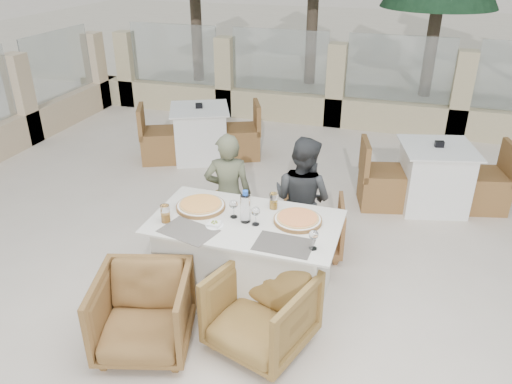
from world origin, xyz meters
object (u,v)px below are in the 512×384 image
(olive_dish, at_px, (214,224))
(armchair_far_left, at_px, (233,223))
(wine_glass_corner, at_px, (314,239))
(bg_table_b, at_px, (434,177))
(dining_table, at_px, (246,259))
(bg_table_a, at_px, (200,134))
(pizza_right, at_px, (298,219))
(water_bottle, at_px, (245,206))
(diner_right, at_px, (302,199))
(pizza_left, at_px, (201,205))
(beer_glass_right, at_px, (274,201))
(wine_glass_centre, at_px, (234,208))
(diner_left, at_px, (228,195))
(armchair_near_right, at_px, (261,311))
(armchair_far_right, at_px, (313,225))
(beer_glass_left, at_px, (165,214))
(armchair_near_left, at_px, (143,313))
(wine_glass_near, at_px, (256,215))

(olive_dish, xyz_separation_m, armchair_far_left, (-0.16, 0.89, -0.51))
(wine_glass_corner, height_order, bg_table_b, wine_glass_corner)
(dining_table, xyz_separation_m, bg_table_a, (-1.65, 2.83, 0.00))
(pizza_right, xyz_separation_m, water_bottle, (-0.42, -0.13, 0.12))
(pizza_right, xyz_separation_m, bg_table_a, (-2.07, 2.72, -0.41))
(pizza_right, xyz_separation_m, wine_glass_corner, (0.21, -0.37, 0.07))
(bg_table_a, bearing_deg, wine_glass_corner, -77.62)
(water_bottle, distance_m, diner_right, 0.88)
(pizza_left, xyz_separation_m, beer_glass_right, (0.62, 0.19, 0.04))
(water_bottle, relative_size, wine_glass_centre, 1.58)
(water_bottle, bearing_deg, wine_glass_centre, 161.72)
(bg_table_a, bearing_deg, armchair_far_left, -83.11)
(diner_right, bearing_deg, diner_left, 28.50)
(armchair_near_right, bearing_deg, dining_table, 137.08)
(water_bottle, bearing_deg, beer_glass_right, 61.10)
(dining_table, xyz_separation_m, wine_glass_centre, (-0.12, 0.03, 0.48))
(dining_table, bearing_deg, diner_right, 67.04)
(pizza_left, xyz_separation_m, diner_right, (0.78, 0.67, -0.15))
(water_bottle, height_order, diner_left, diner_left)
(wine_glass_corner, relative_size, armchair_far_right, 0.29)
(armchair_near_right, xyz_separation_m, bg_table_b, (1.28, 2.85, 0.06))
(wine_glass_corner, distance_m, bg_table_a, 3.86)
(dining_table, bearing_deg, beer_glass_left, -161.38)
(beer_glass_left, height_order, armchair_far_left, beer_glass_left)
(armchair_far_left, xyz_separation_m, diner_right, (0.70, 0.04, 0.36))
(water_bottle, xyz_separation_m, olive_dish, (-0.22, -0.15, -0.12))
(pizza_right, bearing_deg, water_bottle, -163.49)
(beer_glass_right, height_order, olive_dish, beer_glass_right)
(armchair_near_right, bearing_deg, armchair_near_left, -143.16)
(wine_glass_corner, bearing_deg, armchair_far_left, 136.09)
(dining_table, xyz_separation_m, wine_glass_corner, (0.63, -0.25, 0.48))
(armchair_far_left, bearing_deg, diner_right, -154.65)
(wine_glass_near, bearing_deg, beer_glass_left, -166.12)
(water_bottle, relative_size, armchair_near_left, 0.40)
(olive_dish, relative_size, armchair_far_left, 0.18)
(dining_table, bearing_deg, pizza_left, 167.81)
(beer_glass_left, relative_size, armchair_near_right, 0.21)
(bg_table_a, relative_size, bg_table_b, 1.00)
(pizza_left, bearing_deg, olive_dish, -47.75)
(water_bottle, height_order, bg_table_b, water_bottle)
(wine_glass_near, relative_size, beer_glass_right, 1.26)
(armchair_far_left, bearing_deg, bg_table_b, -119.46)
(water_bottle, height_order, diner_right, diner_right)
(wine_glass_corner, xyz_separation_m, bg_table_b, (0.96, 2.53, -0.48))
(pizza_right, bearing_deg, armchair_near_right, -99.42)
(beer_glass_right, bearing_deg, armchair_far_left, 141.12)
(pizza_right, height_order, armchair_far_right, pizza_right)
(wine_glass_centre, distance_m, wine_glass_near, 0.23)
(beer_glass_right, relative_size, bg_table_a, 0.09)
(wine_glass_centre, distance_m, diner_right, 0.88)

